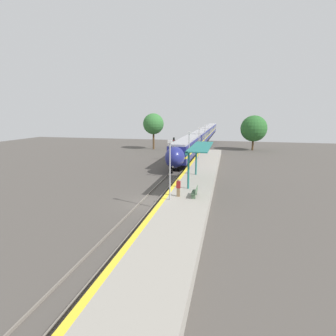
{
  "coord_description": "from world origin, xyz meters",
  "views": [
    {
      "loc": [
        7.12,
        -22.51,
        8.27
      ],
      "look_at": [
        0.57,
        5.83,
        2.22
      ],
      "focal_mm": 28.0,
      "sensor_mm": 36.0,
      "label": 1
    }
  ],
  "objects_px": {
    "lamppost_mid": "(189,149)",
    "railway_signal": "(174,146)",
    "lamppost_far": "(199,141)",
    "lamppost_near": "(170,166)",
    "lamppost_farthest": "(205,135)",
    "train": "(204,135)",
    "platform_bench": "(195,192)",
    "person_waiting": "(178,187)"
  },
  "relations": [
    {
      "from": "lamppost_near",
      "to": "railway_signal",
      "type": "bearing_deg",
      "value": 100.98
    },
    {
      "from": "lamppost_near",
      "to": "lamppost_farthest",
      "type": "height_order",
      "value": "same"
    },
    {
      "from": "lamppost_mid",
      "to": "lamppost_far",
      "type": "relative_size",
      "value": 1.0
    },
    {
      "from": "train",
      "to": "railway_signal",
      "type": "distance_m",
      "value": 31.44
    },
    {
      "from": "train",
      "to": "railway_signal",
      "type": "xyz_separation_m",
      "value": [
        -2.33,
        -31.35,
        0.26
      ]
    },
    {
      "from": "railway_signal",
      "to": "lamppost_farthest",
      "type": "relative_size",
      "value": 0.8
    },
    {
      "from": "train",
      "to": "lamppost_mid",
      "type": "xyz_separation_m",
      "value": [
        2.41,
        -44.91,
        1.65
      ]
    },
    {
      "from": "platform_bench",
      "to": "person_waiting",
      "type": "bearing_deg",
      "value": -173.22
    },
    {
      "from": "lamppost_mid",
      "to": "railway_signal",
      "type": "bearing_deg",
      "value": 109.26
    },
    {
      "from": "person_waiting",
      "to": "railway_signal",
      "type": "bearing_deg",
      "value": 102.75
    },
    {
      "from": "platform_bench",
      "to": "lamppost_mid",
      "type": "xyz_separation_m",
      "value": [
        -2.03,
        9.57,
        2.49
      ]
    },
    {
      "from": "lamppost_near",
      "to": "lamppost_farthest",
      "type": "bearing_deg",
      "value": 90.0
    },
    {
      "from": "person_waiting",
      "to": "railway_signal",
      "type": "relative_size",
      "value": 0.39
    },
    {
      "from": "person_waiting",
      "to": "lamppost_near",
      "type": "distance_m",
      "value": 2.47
    },
    {
      "from": "platform_bench",
      "to": "lamppost_mid",
      "type": "distance_m",
      "value": 10.1
    },
    {
      "from": "platform_bench",
      "to": "lamppost_far",
      "type": "bearing_deg",
      "value": 95.67
    },
    {
      "from": "train",
      "to": "platform_bench",
      "type": "relative_size",
      "value": 55.88
    },
    {
      "from": "train",
      "to": "lamppost_mid",
      "type": "distance_m",
      "value": 45.01
    },
    {
      "from": "train",
      "to": "lamppost_farthest",
      "type": "bearing_deg",
      "value": -84.07
    },
    {
      "from": "train",
      "to": "lamppost_mid",
      "type": "relative_size",
      "value": 16.91
    },
    {
      "from": "lamppost_mid",
      "to": "lamppost_far",
      "type": "distance_m",
      "value": 10.87
    },
    {
      "from": "train",
      "to": "person_waiting",
      "type": "relative_size",
      "value": 54.32
    },
    {
      "from": "lamppost_farthest",
      "to": "lamppost_near",
      "type": "bearing_deg",
      "value": -90.0
    },
    {
      "from": "train",
      "to": "railway_signal",
      "type": "height_order",
      "value": "railway_signal"
    },
    {
      "from": "lamppost_near",
      "to": "person_waiting",
      "type": "bearing_deg",
      "value": 64.39
    },
    {
      "from": "person_waiting",
      "to": "lamppost_farthest",
      "type": "relative_size",
      "value": 0.31
    },
    {
      "from": "train",
      "to": "lamppost_far",
      "type": "xyz_separation_m",
      "value": [
        2.41,
        -34.05,
        1.65
      ]
    },
    {
      "from": "lamppost_near",
      "to": "lamppost_farthest",
      "type": "relative_size",
      "value": 1.0
    },
    {
      "from": "person_waiting",
      "to": "lamppost_mid",
      "type": "relative_size",
      "value": 0.31
    },
    {
      "from": "platform_bench",
      "to": "lamppost_near",
      "type": "xyz_separation_m",
      "value": [
        -2.03,
        -1.29,
        2.49
      ]
    },
    {
      "from": "train",
      "to": "person_waiting",
      "type": "height_order",
      "value": "train"
    },
    {
      "from": "railway_signal",
      "to": "lamppost_far",
      "type": "height_order",
      "value": "lamppost_far"
    },
    {
      "from": "train",
      "to": "lamppost_near",
      "type": "relative_size",
      "value": 16.91
    },
    {
      "from": "lamppost_farthest",
      "to": "lamppost_far",
      "type": "bearing_deg",
      "value": -90.0
    },
    {
      "from": "railway_signal",
      "to": "lamppost_near",
      "type": "height_order",
      "value": "lamppost_near"
    },
    {
      "from": "railway_signal",
      "to": "lamppost_mid",
      "type": "bearing_deg",
      "value": -70.74
    },
    {
      "from": "platform_bench",
      "to": "railway_signal",
      "type": "xyz_separation_m",
      "value": [
        -6.77,
        23.14,
        1.1
      ]
    },
    {
      "from": "platform_bench",
      "to": "lamppost_far",
      "type": "height_order",
      "value": "lamppost_far"
    },
    {
      "from": "lamppost_far",
      "to": "lamppost_farthest",
      "type": "height_order",
      "value": "same"
    },
    {
      "from": "railway_signal",
      "to": "lamppost_far",
      "type": "distance_m",
      "value": 5.63
    },
    {
      "from": "person_waiting",
      "to": "lamppost_far",
      "type": "bearing_deg",
      "value": 91.49
    },
    {
      "from": "train",
      "to": "lamppost_mid",
      "type": "height_order",
      "value": "lamppost_mid"
    }
  ]
}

